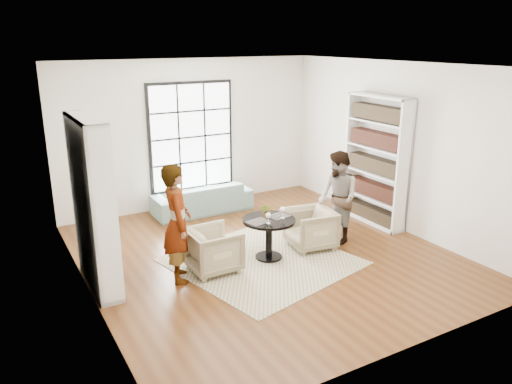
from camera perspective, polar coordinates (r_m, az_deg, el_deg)
ground at (r=8.18m, az=1.06°, el=-7.18°), size 6.00×6.00×0.00m
room_shell at (r=8.20m, az=-0.83°, el=2.22°), size 6.00×6.01×6.00m
rug at (r=7.95m, az=0.70°, el=-7.92°), size 2.97×2.97×0.01m
pedestal_table at (r=7.87m, az=1.48°, el=-4.34°), size 0.83×0.83×0.67m
sofa at (r=10.11m, az=-6.17°, el=-0.67°), size 1.98×0.78×0.58m
armchair_left at (r=7.56m, az=-4.88°, el=-6.60°), size 0.75×0.73×0.67m
armchair_right at (r=8.39m, az=6.26°, el=-4.18°), size 0.83×0.82×0.67m
person_left at (r=7.17m, az=-8.98°, el=-3.56°), size 0.56×0.72×1.73m
person_right at (r=8.56m, az=9.35°, el=-0.63°), size 0.71×0.85×1.58m
placemat_left at (r=7.69m, az=0.29°, el=-3.42°), size 0.39×0.33×0.01m
placemat_right at (r=7.93m, az=2.62°, el=-2.77°), size 0.39×0.33×0.01m
cutlery_left at (r=7.68m, az=0.29°, el=-3.37°), size 0.19×0.25×0.01m
cutlery_right at (r=7.93m, az=2.62°, el=-2.72°), size 0.19×0.25×0.01m
wine_glass_left at (r=7.58m, az=1.43°, el=-2.73°), size 0.08×0.08×0.17m
wine_glass_right at (r=7.80m, az=3.06°, el=-2.08°), size 0.09×0.09×0.19m
flower_centerpiece at (r=7.84m, az=1.26°, el=-2.16°), size 0.24×0.22×0.22m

